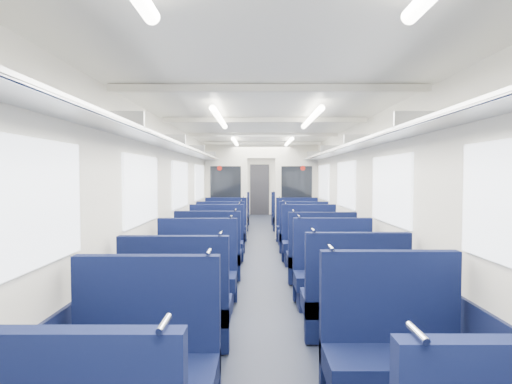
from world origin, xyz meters
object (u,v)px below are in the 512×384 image
seat_15 (309,245)px  end_door (260,190)px  seat_9 (354,305)px  seat_23 (287,216)px  seat_13 (321,260)px  seat_12 (209,258)px  seat_16 (221,236)px  seat_17 (303,237)px  seat_22 (233,216)px  seat_6 (142,372)px  seat_14 (216,245)px  seat_8 (177,312)px  seat_10 (196,279)px  seat_18 (226,229)px  seat_21 (290,220)px  seat_11 (334,278)px  seat_20 (231,219)px  bulkhead (261,189)px  seat_19 (297,229)px  seat_7 (395,360)px

seat_15 → end_door: bearing=95.2°
seat_9 → seat_23: size_ratio=1.00×
seat_13 → seat_12: bearing=174.0°
seat_12 → seat_16: same height
seat_17 → seat_22: size_ratio=1.00×
seat_6 → seat_12: 3.61m
seat_14 → seat_17: same height
seat_8 → seat_10: (0.00, 1.20, 0.00)m
seat_12 → seat_18: 3.36m
seat_13 → seat_21: size_ratio=1.00×
end_door → seat_6: 13.90m
seat_8 → seat_18: bearing=90.0°
seat_11 → seat_18: 4.88m
seat_16 → seat_18: (0.00, 1.18, 0.00)m
seat_15 → seat_16: (-1.66, 1.06, 0.00)m
seat_20 → bulkhead: bearing=-58.0°
seat_9 → seat_12: bearing=126.4°
seat_10 → seat_16: size_ratio=1.00×
seat_12 → seat_22: 6.49m
seat_13 → seat_21: (0.00, 5.55, 0.00)m
seat_12 → seat_13: same height
seat_8 → seat_10: bearing=90.0°
seat_12 → seat_23: (1.66, 6.51, 0.00)m
bulkhead → seat_9: size_ratio=2.58×
seat_15 → seat_16: size_ratio=1.00×
end_door → seat_17: (0.83, -8.10, -0.67)m
seat_9 → seat_17: same height
seat_10 → seat_22: same height
seat_23 → seat_6: bearing=-99.3°
end_door → seat_11: size_ratio=1.84×
seat_9 → seat_12: (-1.66, 2.25, 0.00)m
seat_16 → seat_17: same height
seat_6 → seat_11: 2.90m
seat_6 → seat_21: size_ratio=1.00×
seat_13 → seat_19: 3.50m
bulkhead → seat_14: (-0.83, -2.95, -0.90)m
seat_17 → seat_20: bearing=117.3°
seat_8 → seat_20: size_ratio=1.00×
seat_9 → seat_15: 3.37m
seat_16 → seat_21: (1.66, 3.20, 0.00)m
end_door → seat_23: (0.83, -3.74, -0.67)m
seat_10 → seat_17: same height
seat_18 → seat_7: bearing=-76.3°
seat_6 → seat_8: size_ratio=1.00×
seat_8 → seat_12: (0.00, 2.47, 0.00)m
seat_14 → seat_18: size_ratio=1.00×
seat_6 → seat_23: 10.26m
seat_17 → seat_18: 2.05m
seat_15 → seat_23: size_ratio=1.00×
seat_10 → seat_15: same height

